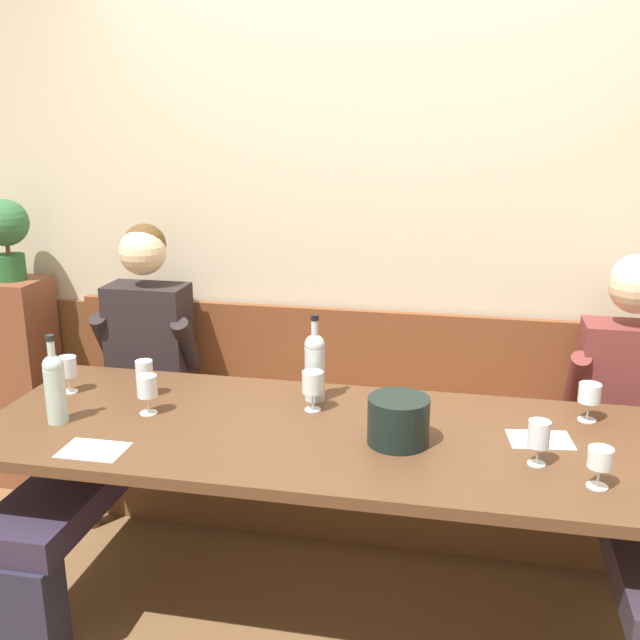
{
  "coord_description": "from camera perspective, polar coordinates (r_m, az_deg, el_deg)",
  "views": [
    {
      "loc": [
        0.42,
        -2.22,
        1.83
      ],
      "look_at": [
        -0.13,
        0.44,
        1.05
      ],
      "focal_mm": 41.79,
      "sensor_mm": 36.0,
      "label": 1
    }
  ],
  "objects": [
    {
      "name": "wine_glass_mid_right",
      "position": [
        2.79,
        -13.1,
        -5.12
      ],
      "size": [
        0.07,
        0.07,
        0.15
      ],
      "color": "silver",
      "rests_on": "dining_table"
    },
    {
      "name": "ice_bucket",
      "position": [
        2.51,
        6.02,
        -7.66
      ],
      "size": [
        0.21,
        0.21,
        0.16
      ],
      "primitive_type": "cylinder",
      "color": "black",
      "rests_on": "dining_table"
    },
    {
      "name": "dining_table",
      "position": [
        2.64,
        1.4,
        -9.86
      ],
      "size": [
        2.53,
        0.89,
        0.74
      ],
      "color": "#523520",
      "rests_on": "ground"
    },
    {
      "name": "tasting_sheet_right_guest",
      "position": [
        2.66,
        16.5,
        -8.77
      ],
      "size": [
        0.23,
        0.18,
        0.0
      ],
      "primitive_type": "cube",
      "rotation": [
        0.0,
        0.0,
        0.13
      ],
      "color": "white",
      "rests_on": "dining_table"
    },
    {
      "name": "wine_glass_near_bucket",
      "position": [
        2.44,
        16.41,
        -8.52
      ],
      "size": [
        0.07,
        0.07,
        0.15
      ],
      "color": "silver",
      "rests_on": "dining_table"
    },
    {
      "name": "wine_glass_by_bottle",
      "position": [
        3.08,
        -18.79,
        -3.54
      ],
      "size": [
        0.07,
        0.07,
        0.15
      ],
      "color": "silver",
      "rests_on": "dining_table"
    },
    {
      "name": "ground_plane",
      "position": [
        2.91,
        0.83,
        -23.14
      ],
      "size": [
        6.8,
        6.8,
        0.02
      ],
      "primitive_type": "cube",
      "color": "brown",
      "rests_on": "ground"
    },
    {
      "name": "wall_bench",
      "position": [
        3.44,
        3.49,
        -10.73
      ],
      "size": [
        2.83,
        0.42,
        0.94
      ],
      "color": "brown",
      "rests_on": "ground"
    },
    {
      "name": "person_left_seat",
      "position": [
        3.25,
        -15.31,
        -5.83
      ],
      "size": [
        0.47,
        1.31,
        1.33
      ],
      "color": "#242335",
      "rests_on": "ground"
    },
    {
      "name": "wine_glass_right_end",
      "position": [
        2.96,
        -13.31,
        -3.87
      ],
      "size": [
        0.07,
        0.07,
        0.14
      ],
      "color": "silver",
      "rests_on": "dining_table"
    },
    {
      "name": "wine_glass_center_front",
      "position": [
        2.74,
        -0.56,
        -4.84
      ],
      "size": [
        0.08,
        0.08,
        0.15
      ],
      "color": "silver",
      "rests_on": "dining_table"
    },
    {
      "name": "wine_glass_left_end",
      "position": [
        2.37,
        20.66,
        -10.01
      ],
      "size": [
        0.07,
        0.07,
        0.13
      ],
      "color": "silver",
      "rests_on": "dining_table"
    },
    {
      "name": "person_center_right_seat",
      "position": [
        2.99,
        23.24,
        -9.05
      ],
      "size": [
        0.46,
        1.31,
        1.27
      ],
      "color": "#272E42",
      "rests_on": "ground"
    },
    {
      "name": "wood_wainscot_panel",
      "position": [
        3.56,
        4.03,
        -6.79
      ],
      "size": [
        6.8,
        0.03,
        0.9
      ],
      "primitive_type": "cube",
      "color": "brown",
      "rests_on": "ground"
    },
    {
      "name": "wine_bottle_amber_mid",
      "position": [
        2.79,
        -19.65,
        -4.77
      ],
      "size": [
        0.07,
        0.07,
        0.32
      ],
      "color": "#ABC7BC",
      "rests_on": "dining_table"
    },
    {
      "name": "room_wall_back",
      "position": [
        3.36,
        4.48,
        8.67
      ],
      "size": [
        6.8,
        0.08,
        2.8
      ],
      "primitive_type": "cube",
      "color": "beige",
      "rests_on": "ground"
    },
    {
      "name": "tasting_sheet_left_guest",
      "position": [
        2.59,
        -16.97,
        -9.5
      ],
      "size": [
        0.21,
        0.15,
        0.0
      ],
      "primitive_type": "cube",
      "rotation": [
        0.0,
        0.0,
        0.01
      ],
      "color": "white",
      "rests_on": "dining_table"
    },
    {
      "name": "potted_plant",
      "position": [
        3.78,
        -22.93,
        6.27
      ],
      "size": [
        0.22,
        0.22,
        0.38
      ],
      "color": "#265C2D",
      "rests_on": "corner_pedestal"
    },
    {
      "name": "wine_bottle_green_tall",
      "position": [
        2.83,
        -0.41,
        -3.43
      ],
      "size": [
        0.08,
        0.08,
        0.34
      ],
      "color": "silver",
      "rests_on": "dining_table"
    },
    {
      "name": "corner_pedestal",
      "position": [
        3.97,
        -21.76,
        -4.44
      ],
      "size": [
        0.28,
        0.28,
        1.04
      ],
      "primitive_type": "cube",
      "color": "brown",
      "rests_on": "ground"
    },
    {
      "name": "wine_glass_center_rear",
      "position": [
        2.83,
        19.94,
        -5.42
      ],
      "size": [
        0.08,
        0.08,
        0.14
      ],
      "color": "silver",
      "rests_on": "dining_table"
    }
  ]
}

